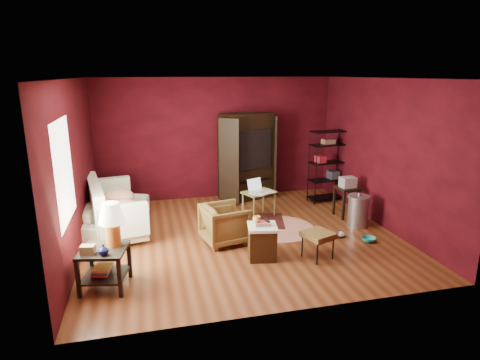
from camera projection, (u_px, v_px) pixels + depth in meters
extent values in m
cube|color=brown|center=(243.00, 236.00, 7.37)|extent=(5.50, 5.00, 0.02)
cube|color=white|center=(243.00, 78.00, 6.64)|extent=(5.50, 5.00, 0.02)
cube|color=#4A0A12|center=(217.00, 139.00, 9.36)|extent=(5.50, 0.02, 2.80)
cube|color=#4A0A12|center=(295.00, 205.00, 4.64)|extent=(5.50, 0.02, 2.80)
cube|color=#4A0A12|center=(75.00, 169.00, 6.38)|extent=(0.02, 5.00, 2.80)
cube|color=#4A0A12|center=(383.00, 154.00, 7.63)|extent=(0.02, 5.00, 2.80)
cube|color=white|center=(64.00, 172.00, 5.39)|extent=(0.02, 1.20, 1.40)
imported|color=white|center=(112.00, 210.00, 7.52)|extent=(1.19, 2.11, 0.79)
imported|color=black|center=(225.00, 222.00, 6.97)|extent=(0.81, 0.84, 0.75)
imported|color=#AEB1B5|center=(339.00, 230.00, 7.27)|extent=(0.24, 0.06, 0.24)
imported|color=teal|center=(369.00, 235.00, 7.06)|extent=(0.26, 0.13, 0.25)
imported|color=#0D1145|center=(103.00, 250.00, 5.24)|extent=(0.16, 0.17, 0.14)
imported|color=#F7ED79|center=(257.00, 218.00, 6.29)|extent=(0.14, 0.12, 0.12)
cube|color=black|center=(103.00, 250.00, 5.45)|extent=(0.71, 0.71, 0.04)
cube|color=black|center=(106.00, 275.00, 5.54)|extent=(0.67, 0.67, 0.03)
cube|color=black|center=(78.00, 278.00, 5.25)|extent=(0.06, 0.06, 0.56)
cube|color=black|center=(120.00, 278.00, 5.26)|extent=(0.06, 0.06, 0.56)
cube|color=black|center=(92.00, 260.00, 5.77)|extent=(0.06, 0.06, 0.56)
cube|color=black|center=(129.00, 259.00, 5.79)|extent=(0.06, 0.06, 0.56)
cylinder|color=orange|center=(113.00, 234.00, 5.50)|extent=(0.24, 0.24, 0.34)
cone|color=#F2E5C6|center=(111.00, 213.00, 5.42)|extent=(0.43, 0.43, 0.28)
cube|color=#968F51|center=(88.00, 250.00, 5.27)|extent=(0.20, 0.15, 0.12)
cube|color=#DA4836|center=(102.00, 272.00, 5.53)|extent=(0.27, 0.32, 0.03)
cube|color=#3676DA|center=(102.00, 270.00, 5.52)|extent=(0.27, 0.32, 0.03)
cube|color=#F5EC51|center=(103.00, 267.00, 5.51)|extent=(0.27, 0.32, 0.03)
cube|color=white|center=(117.00, 215.00, 7.56)|extent=(1.14, 2.03, 0.40)
cube|color=white|center=(96.00, 204.00, 7.36)|extent=(0.52, 1.92, 0.81)
cube|color=white|center=(124.00, 221.00, 6.66)|extent=(0.83, 0.32, 0.56)
cube|color=white|center=(110.00, 191.00, 8.36)|extent=(0.83, 0.32, 0.56)
ellipsoid|color=#E24D1F|center=(123.00, 208.00, 7.01)|extent=(0.61, 0.61, 0.28)
ellipsoid|color=#E24D1F|center=(118.00, 198.00, 7.50)|extent=(0.68, 0.68, 0.32)
ellipsoid|color=white|center=(115.00, 193.00, 7.95)|extent=(0.56, 0.56, 0.26)
cube|color=#43290F|center=(262.00, 243.00, 6.40)|extent=(0.49, 0.49, 0.51)
cube|color=white|center=(262.00, 227.00, 6.33)|extent=(0.52, 0.52, 0.05)
cube|color=beige|center=(262.00, 225.00, 6.32)|extent=(0.27, 0.23, 0.02)
cube|color=#4D71B5|center=(262.00, 224.00, 6.32)|extent=(0.25, 0.20, 0.02)
cube|color=#CE604D|center=(262.00, 222.00, 6.31)|extent=(0.26, 0.23, 0.02)
cube|color=black|center=(267.00, 221.00, 6.34)|extent=(0.07, 0.16, 0.02)
cube|color=black|center=(318.00, 235.00, 6.37)|extent=(0.55, 0.55, 0.09)
cube|color=black|center=(318.00, 238.00, 6.38)|extent=(0.50, 0.50, 0.02)
cylinder|color=black|center=(317.00, 254.00, 6.19)|extent=(0.03, 0.03, 0.35)
cylinder|color=black|center=(333.00, 249.00, 6.38)|extent=(0.03, 0.03, 0.35)
cylinder|color=black|center=(302.00, 246.00, 6.47)|extent=(0.03, 0.03, 0.35)
cylinder|color=black|center=(318.00, 242.00, 6.65)|extent=(0.03, 0.03, 0.35)
cylinder|color=beige|center=(279.00, 228.00, 7.68)|extent=(1.68, 1.68, 0.01)
cube|color=#531C16|center=(251.00, 221.00, 8.03)|extent=(1.49, 1.17, 0.01)
cube|color=olive|center=(259.00, 192.00, 8.19)|extent=(0.76, 0.66, 0.03)
cylinder|color=olive|center=(254.00, 209.00, 7.96)|extent=(0.05, 0.05, 0.53)
cylinder|color=olive|center=(275.00, 204.00, 8.27)|extent=(0.05, 0.05, 0.53)
cylinder|color=olive|center=(243.00, 205.00, 8.23)|extent=(0.05, 0.05, 0.53)
cylinder|color=olive|center=(263.00, 200.00, 8.55)|extent=(0.05, 0.05, 0.53)
cube|color=silver|center=(258.00, 191.00, 8.20)|extent=(0.40, 0.35, 0.02)
cube|color=silver|center=(254.00, 184.00, 8.26)|extent=(0.34, 0.20, 0.23)
cube|color=silver|center=(257.00, 194.00, 8.03)|extent=(0.36, 0.39, 0.00)
cube|color=silver|center=(267.00, 191.00, 8.19)|extent=(0.29, 0.36, 0.00)
cube|color=black|center=(246.00, 156.00, 9.35)|extent=(1.30, 0.98, 2.00)
cube|color=black|center=(248.00, 148.00, 9.21)|extent=(1.05, 0.76, 0.90)
cube|color=black|center=(229.00, 162.00, 8.77)|extent=(0.42, 0.32, 1.90)
cube|color=black|center=(275.00, 156.00, 9.44)|extent=(0.18, 0.47, 1.90)
cube|color=#2F3235|center=(247.00, 152.00, 9.28)|extent=(0.79, 0.71, 0.55)
cube|color=black|center=(254.00, 154.00, 9.06)|extent=(0.50, 0.18, 0.42)
cube|color=black|center=(247.00, 179.00, 9.44)|extent=(1.07, 0.81, 0.05)
cylinder|color=black|center=(316.00, 169.00, 8.88)|extent=(0.02, 0.02, 1.64)
cylinder|color=black|center=(345.00, 167.00, 9.14)|extent=(0.02, 0.02, 1.64)
cylinder|color=black|center=(309.00, 166.00, 9.17)|extent=(0.02, 0.02, 1.64)
cylinder|color=black|center=(337.00, 164.00, 9.44)|extent=(0.02, 0.02, 1.64)
cube|color=black|center=(325.00, 197.00, 9.34)|extent=(0.84, 0.45, 0.02)
cube|color=black|center=(326.00, 180.00, 9.24)|extent=(0.84, 0.45, 0.02)
cube|color=black|center=(327.00, 162.00, 9.13)|extent=(0.84, 0.45, 0.02)
cube|color=black|center=(328.00, 145.00, 9.03)|extent=(0.84, 0.45, 0.02)
cube|color=black|center=(329.00, 131.00, 8.95)|extent=(0.84, 0.45, 0.02)
cube|color=maroon|center=(320.00, 159.00, 9.05)|extent=(0.21, 0.25, 0.15)
cube|color=#31323D|center=(333.00, 175.00, 9.27)|extent=(0.25, 0.25, 0.18)
cube|color=#7A5D49|center=(328.00, 141.00, 9.01)|extent=(0.29, 0.22, 0.11)
cube|color=black|center=(347.00, 188.00, 8.19)|extent=(0.45, 0.45, 0.04)
cube|color=black|center=(344.00, 206.00, 8.05)|extent=(0.05, 0.05, 0.61)
cube|color=black|center=(359.00, 204.00, 8.16)|extent=(0.05, 0.05, 0.61)
cube|color=black|center=(334.00, 201.00, 8.38)|extent=(0.05, 0.05, 0.61)
cube|color=black|center=(349.00, 199.00, 8.49)|extent=(0.05, 0.05, 0.61)
cube|color=#B6B7BB|center=(348.00, 182.00, 8.16)|extent=(0.31, 0.26, 0.21)
cylinder|color=#A8AEB0|center=(358.00, 212.00, 7.72)|extent=(0.48, 0.48, 0.58)
cylinder|color=#A8AEB0|center=(359.00, 197.00, 7.63)|extent=(0.53, 0.53, 0.04)
sphere|color=#A8AEB0|center=(359.00, 195.00, 7.62)|extent=(0.07, 0.07, 0.06)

